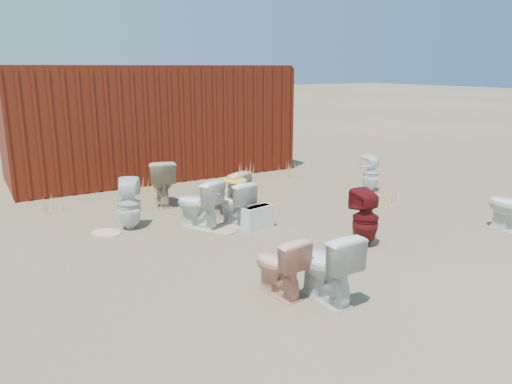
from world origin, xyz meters
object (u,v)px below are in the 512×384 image
shipping_container (151,121)px  toilet_back_beige_right (162,182)px  toilet_front_pink (279,265)px  toilet_front_maroon (365,218)px  toilet_back_a (129,204)px  toilet_back_e (371,173)px  loose_tank (258,217)px  toilet_front_c (326,266)px  toilet_back_beige_left (226,194)px  toilet_front_a (198,204)px  toilet_back_yellowlid (235,203)px

shipping_container → toilet_back_beige_right: bearing=-105.9°
shipping_container → toilet_back_beige_right: size_ratio=7.44×
toilet_front_pink → toilet_front_maroon: size_ratio=0.85×
shipping_container → toilet_front_maroon: shipping_container is taller
toilet_back_a → toilet_back_e: toilet_back_a is taller
toilet_back_beige_right → loose_tank: size_ratio=1.61×
toilet_back_a → toilet_back_e: 4.76m
toilet_front_c → shipping_container: bearing=-96.4°
toilet_back_a → toilet_back_beige_left: 1.53m
loose_tank → toilet_front_pink: bearing=-126.5°
shipping_container → toilet_back_a: bearing=-114.3°
toilet_front_a → toilet_back_beige_right: size_ratio=0.93×
toilet_back_beige_left → toilet_back_beige_right: toilet_back_beige_right is taller
toilet_back_a → toilet_back_beige_right: bearing=-106.7°
toilet_back_yellowlid → toilet_front_c: bearing=74.0°
toilet_front_a → toilet_back_yellowlid: toilet_front_a is taller
toilet_front_c → toilet_front_pink: bearing=-46.7°
shipping_container → toilet_back_e: bearing=-50.9°
toilet_front_a → toilet_back_beige_left: 0.66m
toilet_front_c → loose_tank: 2.47m
toilet_back_a → toilet_front_maroon: bearing=161.2°
toilet_front_pink → toilet_front_maroon: toilet_front_maroon is taller
toilet_front_maroon → toilet_back_beige_left: 2.37m
toilet_back_beige_left → toilet_back_e: size_ratio=1.09×
toilet_back_beige_right → toilet_back_e: 4.01m
toilet_back_a → toilet_back_beige_left: (1.52, -0.20, -0.00)m
shipping_container → toilet_front_pink: (-0.98, -6.71, -0.87)m
toilet_front_c → toilet_back_a: 3.52m
toilet_back_a → toilet_front_pink: bearing=127.0°
toilet_front_a → toilet_back_yellowlid: 0.56m
toilet_front_a → toilet_back_beige_left: size_ratio=0.97×
toilet_front_a → loose_tank: size_ratio=1.49×
toilet_front_c → toilet_back_beige_left: toilet_back_beige_left is taller
toilet_back_beige_right → toilet_back_e: toilet_back_beige_right is taller
toilet_front_pink → toilet_front_c: 0.50m
toilet_front_a → loose_tank: toilet_front_a is taller
shipping_container → loose_tank: bearing=-90.2°
toilet_back_e → loose_tank: size_ratio=1.42×
shipping_container → toilet_back_beige_left: size_ratio=7.79×
toilet_front_maroon → loose_tank: bearing=-52.6°
toilet_front_a → toilet_back_beige_left: bearing=179.0°
toilet_back_a → toilet_back_beige_left: toilet_back_a is taller
toilet_front_pink → toilet_back_yellowlid: bearing=-113.1°
toilet_front_a → toilet_back_e: bearing=160.6°
toilet_back_a → loose_tank: (1.65, -0.98, -0.21)m
toilet_front_maroon → toilet_back_beige_right: 3.77m
toilet_back_a → toilet_back_e: (4.76, -0.10, -0.03)m
toilet_back_yellowlid → toilet_front_maroon: bearing=114.2°
toilet_back_yellowlid → loose_tank: bearing=110.8°
toilet_back_beige_left → toilet_back_e: toilet_back_beige_left is taller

